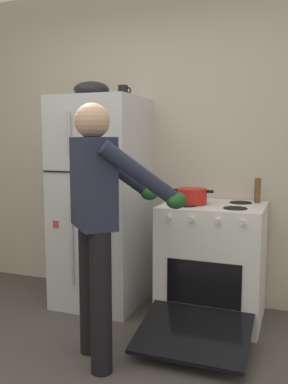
% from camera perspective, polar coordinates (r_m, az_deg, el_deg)
% --- Properties ---
extents(kitchen_wall_back, '(6.00, 0.10, 2.70)m').
position_cam_1_polar(kitchen_wall_back, '(3.69, 2.09, 6.60)').
color(kitchen_wall_back, beige).
rests_on(kitchen_wall_back, ground).
extents(refrigerator, '(0.68, 0.72, 1.73)m').
position_cam_1_polar(refrigerator, '(3.52, -5.81, -1.38)').
color(refrigerator, silver).
rests_on(refrigerator, ground).
extents(stove_range, '(0.76, 1.21, 0.90)m').
position_cam_1_polar(stove_range, '(3.30, 9.31, -9.58)').
color(stove_range, white).
rests_on(stove_range, ground).
extents(person_cook, '(0.73, 0.75, 1.60)m').
position_cam_1_polar(person_cook, '(2.54, -5.98, -2.46)').
color(person_cook, black).
rests_on(person_cook, ground).
extents(red_pot, '(0.33, 0.23, 0.11)m').
position_cam_1_polar(red_pot, '(3.19, 6.57, -0.54)').
color(red_pot, red).
rests_on(red_pot, stove_range).
extents(coffee_mug, '(0.11, 0.08, 0.10)m').
position_cam_1_polar(coffee_mug, '(3.48, -2.85, 13.60)').
color(coffee_mug, black).
rests_on(coffee_mug, refrigerator).
extents(pepper_mill, '(0.05, 0.05, 0.19)m').
position_cam_1_polar(pepper_mill, '(3.36, 15.26, 0.25)').
color(pepper_mill, brown).
rests_on(pepper_mill, stove_range).
extents(mixing_bowl, '(0.29, 0.29, 0.13)m').
position_cam_1_polar(mixing_bowl, '(3.55, -7.19, 13.72)').
color(mixing_bowl, black).
rests_on(mixing_bowl, refrigerator).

